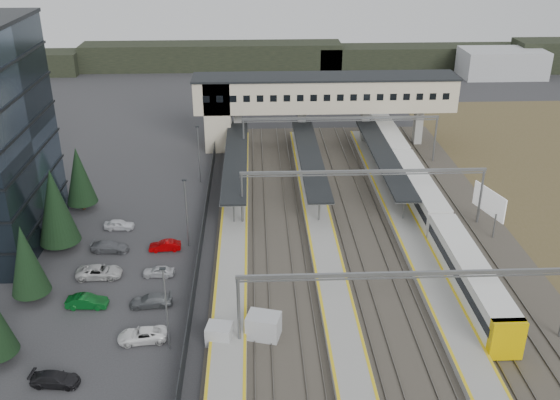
{
  "coord_description": "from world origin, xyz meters",
  "views": [
    {
      "loc": [
        -0.4,
        -51.34,
        34.23
      ],
      "look_at": [
        2.36,
        13.11,
        4.0
      ],
      "focal_mm": 40.0,
      "sensor_mm": 36.0,
      "label": 1
    }
  ],
  "objects_px": {
    "relay_cabin_far": "(219,335)",
    "train": "(419,192)",
    "footbridge": "(307,97)",
    "relay_cabin_near": "(264,327)",
    "billboard": "(489,203)"
  },
  "relations": [
    {
      "from": "footbridge",
      "to": "train",
      "type": "bearing_deg",
      "value": -61.93
    },
    {
      "from": "train",
      "to": "billboard",
      "type": "height_order",
      "value": "billboard"
    },
    {
      "from": "relay_cabin_near",
      "to": "billboard",
      "type": "distance_m",
      "value": 32.94
    },
    {
      "from": "relay_cabin_far",
      "to": "billboard",
      "type": "xyz_separation_m",
      "value": [
        30.29,
        20.22,
        2.38
      ]
    },
    {
      "from": "relay_cabin_far",
      "to": "train",
      "type": "xyz_separation_m",
      "value": [
        23.75,
        26.53,
        1.08
      ]
    },
    {
      "from": "relay_cabin_far",
      "to": "billboard",
      "type": "distance_m",
      "value": 36.5
    },
    {
      "from": "relay_cabin_near",
      "to": "train",
      "type": "xyz_separation_m",
      "value": [
        19.93,
        25.78,
        0.89
      ]
    },
    {
      "from": "train",
      "to": "relay_cabin_far",
      "type": "bearing_deg",
      "value": -131.83
    },
    {
      "from": "footbridge",
      "to": "relay_cabin_far",
      "type": "bearing_deg",
      "value": -103.0
    },
    {
      "from": "relay_cabin_far",
      "to": "footbridge",
      "type": "distance_m",
      "value": 51.37
    },
    {
      "from": "footbridge",
      "to": "billboard",
      "type": "xyz_separation_m",
      "value": [
        18.84,
        -29.37,
        -4.57
      ]
    },
    {
      "from": "train",
      "to": "billboard",
      "type": "distance_m",
      "value": 9.18
    },
    {
      "from": "relay_cabin_far",
      "to": "train",
      "type": "height_order",
      "value": "train"
    },
    {
      "from": "relay_cabin_far",
      "to": "footbridge",
      "type": "relative_size",
      "value": 0.06
    },
    {
      "from": "relay_cabin_near",
      "to": "relay_cabin_far",
      "type": "relative_size",
      "value": 1.35
    }
  ]
}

